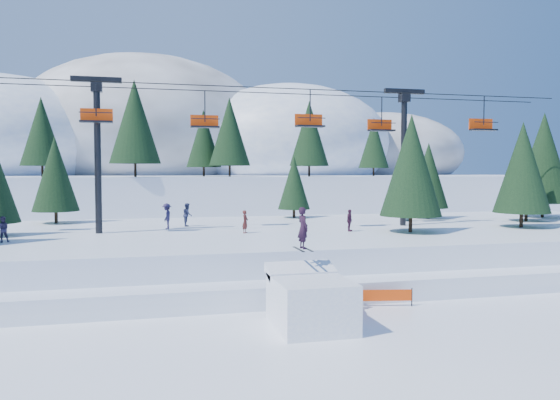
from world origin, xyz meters
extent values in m
plane|color=white|center=(0.00, 0.00, 0.00)|extent=(160.00, 160.00, 0.00)
cube|color=white|center=(0.00, 18.00, 1.25)|extent=(70.00, 22.00, 2.50)
cube|color=white|center=(0.00, 8.00, 0.55)|extent=(70.00, 6.00, 1.10)
cube|color=white|center=(0.00, 68.00, 3.00)|extent=(110.00, 60.00, 6.00)
ellipsoid|color=#605B59|center=(-6.00, 78.00, 13.26)|extent=(44.00, 39.60, 26.40)
ellipsoid|color=white|center=(18.00, 70.00, 11.42)|extent=(34.00, 30.60, 19.72)
ellipsoid|color=#605B59|center=(38.00, 76.00, 10.12)|extent=(30.00, 27.00, 15.00)
cylinder|color=black|center=(-6.97, 39.92, 6.72)|extent=(0.26, 0.26, 1.44)
cone|color=#1A3618|center=(-6.97, 39.92, 11.85)|extent=(5.34, 5.34, 8.83)
cylinder|color=black|center=(3.48, 42.50, 6.63)|extent=(0.26, 0.26, 1.27)
cone|color=#1A3618|center=(3.48, 42.50, 11.17)|extent=(4.72, 4.72, 7.80)
cylinder|color=black|center=(12.62, 41.19, 6.62)|extent=(0.26, 0.26, 1.23)
cone|color=#1A3618|center=(12.62, 41.19, 11.02)|extent=(4.58, 4.58, 7.58)
cylinder|color=black|center=(-16.65, 43.02, 6.60)|extent=(0.26, 0.26, 1.20)
cone|color=#1A3618|center=(-16.65, 43.02, 10.88)|extent=(4.46, 4.46, 7.37)
cylinder|color=black|center=(22.38, 44.96, 6.52)|extent=(0.26, 0.26, 1.04)
cone|color=#1A3618|center=(22.38, 44.96, 10.22)|extent=(3.85, 3.85, 6.37)
cylinder|color=black|center=(0.88, 45.90, 6.56)|extent=(0.26, 0.26, 1.12)
cone|color=#1A3618|center=(0.88, 45.90, 10.55)|extent=(4.15, 4.15, 6.86)
cube|color=white|center=(0.74, 1.92, 1.04)|extent=(3.07, 3.80, 2.08)
cube|color=white|center=(0.74, 3.55, 2.13)|extent=(3.07, 1.33, 0.74)
imported|color=black|center=(0.84, 3.52, 4.07)|extent=(0.55, 0.75, 1.87)
cube|color=black|center=(0.64, 3.52, 3.12)|extent=(0.11, 1.65, 0.03)
cube|color=black|center=(1.04, 3.52, 3.12)|extent=(0.11, 1.65, 0.03)
cylinder|color=black|center=(-9.00, 18.00, 7.50)|extent=(0.44, 0.44, 10.00)
cube|color=black|center=(-9.00, 18.00, 12.60)|extent=(3.20, 0.35, 0.35)
cube|color=black|center=(-9.00, 18.00, 12.15)|extent=(0.70, 0.70, 0.70)
cylinder|color=black|center=(13.00, 18.00, 7.50)|extent=(0.44, 0.44, 10.00)
cube|color=black|center=(13.00, 18.00, 12.60)|extent=(3.20, 0.35, 0.35)
cube|color=black|center=(13.00, 18.00, 12.15)|extent=(0.70, 0.70, 0.70)
cylinder|color=black|center=(2.00, 16.80, 12.30)|extent=(46.00, 0.06, 0.06)
cylinder|color=black|center=(2.00, 19.20, 12.30)|extent=(46.00, 0.06, 0.06)
cylinder|color=black|center=(-8.96, 16.80, 11.20)|extent=(0.08, 0.08, 2.20)
cube|color=black|center=(-8.96, 16.80, 9.75)|extent=(2.00, 0.75, 0.12)
cube|color=#DC3C08|center=(-8.96, 17.18, 10.20)|extent=(2.00, 0.10, 0.85)
cylinder|color=black|center=(-8.96, 16.45, 10.30)|extent=(2.00, 0.06, 0.06)
cylinder|color=black|center=(-1.81, 19.20, 11.20)|extent=(0.08, 0.08, 2.20)
cube|color=black|center=(-1.81, 19.20, 9.75)|extent=(2.00, 0.75, 0.12)
cube|color=#DC3C08|center=(-1.81, 19.58, 10.20)|extent=(2.00, 0.10, 0.85)
cylinder|color=black|center=(-1.81, 18.85, 10.30)|extent=(2.00, 0.06, 0.06)
cylinder|color=black|center=(5.24, 16.80, 11.20)|extent=(0.08, 0.08, 2.20)
cube|color=black|center=(5.24, 16.80, 9.75)|extent=(2.00, 0.75, 0.12)
cube|color=#DC3C08|center=(5.24, 17.18, 10.20)|extent=(2.00, 0.10, 0.85)
cylinder|color=black|center=(5.24, 16.45, 10.30)|extent=(2.00, 0.06, 0.06)
cylinder|color=black|center=(11.72, 19.20, 11.20)|extent=(0.08, 0.08, 2.20)
cube|color=black|center=(11.72, 19.20, 9.75)|extent=(2.00, 0.75, 0.12)
cube|color=#DC3C08|center=(11.72, 19.58, 10.20)|extent=(2.00, 0.10, 0.85)
cylinder|color=black|center=(11.72, 18.85, 10.30)|extent=(2.00, 0.06, 0.06)
cylinder|color=black|center=(18.99, 16.80, 11.20)|extent=(0.08, 0.08, 2.20)
cube|color=black|center=(18.99, 16.80, 9.75)|extent=(2.00, 0.75, 0.12)
cube|color=#DC3C08|center=(18.99, 17.18, 10.20)|extent=(2.00, 0.10, 0.85)
cylinder|color=black|center=(18.99, 16.45, 10.30)|extent=(2.00, 0.06, 0.06)
cylinder|color=black|center=(20.76, 14.58, 3.04)|extent=(0.26, 0.26, 1.08)
cone|color=#1A3618|center=(20.76, 14.58, 6.90)|extent=(4.01, 4.01, 6.64)
cylinder|color=black|center=(24.53, 18.84, 2.99)|extent=(0.26, 0.26, 0.99)
cone|color=#1A3618|center=(24.53, 18.84, 6.52)|extent=(3.66, 3.66, 6.06)
cylinder|color=black|center=(28.56, 21.82, 3.15)|extent=(0.26, 0.26, 1.31)
cone|color=#1A3618|center=(28.56, 21.82, 7.83)|extent=(4.86, 4.86, 8.04)
cylinder|color=black|center=(17.94, 23.12, 2.96)|extent=(0.26, 0.26, 0.92)
cone|color=#1A3618|center=(17.94, 23.12, 6.26)|extent=(3.43, 3.43, 5.68)
cylinder|color=black|center=(-12.86, 26.21, 2.98)|extent=(0.26, 0.26, 0.96)
cone|color=#1A3618|center=(-12.86, 26.21, 6.42)|extent=(3.58, 3.58, 5.92)
cylinder|color=black|center=(6.79, 26.67, 2.88)|extent=(0.26, 0.26, 0.76)
cone|color=#1A3618|center=(6.79, 26.67, 5.61)|extent=(2.84, 2.84, 4.69)
cylinder|color=black|center=(11.35, 13.61, 3.05)|extent=(0.26, 0.26, 1.11)
cone|color=#1A3618|center=(11.35, 13.61, 7.02)|extent=(4.12, 4.12, 6.81)
imported|color=#292144|center=(-4.52, 19.72, 3.41)|extent=(0.90, 1.29, 1.83)
imported|color=#462038|center=(7.54, 15.07, 3.25)|extent=(0.84, 0.92, 1.50)
imported|color=#1F3539|center=(14.87, 21.06, 3.27)|extent=(0.63, 0.83, 1.54)
imported|color=#312845|center=(-14.03, 14.48, 3.25)|extent=(0.87, 0.77, 1.51)
imported|color=#52201D|center=(0.44, 15.77, 3.26)|extent=(0.60, 0.66, 1.52)
imported|color=#2A2F50|center=(-2.94, 21.27, 3.37)|extent=(0.73, 1.17, 1.74)
cylinder|color=black|center=(3.87, 4.81, 0.45)|extent=(0.06, 0.06, 0.90)
cylinder|color=black|center=(6.62, 4.26, 0.45)|extent=(0.06, 0.06, 0.90)
cube|color=#DC3C08|center=(5.24, 4.53, 0.55)|extent=(2.75, 0.59, 0.55)
cylinder|color=black|center=(6.29, 5.59, 0.45)|extent=(0.06, 0.06, 0.90)
cylinder|color=black|center=(9.08, 5.80, 0.45)|extent=(0.06, 0.06, 0.90)
cube|color=#DC3C08|center=(7.68, 5.69, 0.55)|extent=(2.80, 0.25, 0.55)
camera|label=1|loc=(-6.00, -19.80, 6.59)|focal=35.00mm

